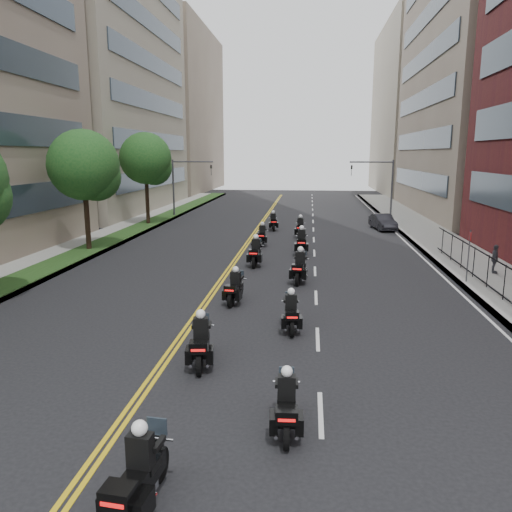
{
  "coord_description": "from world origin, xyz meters",
  "views": [
    {
      "loc": [
        2.82,
        -6.15,
        6.18
      ],
      "look_at": [
        0.6,
        14.6,
        1.88
      ],
      "focal_mm": 35.0,
      "sensor_mm": 36.0,
      "label": 1
    }
  ],
  "objects_px": {
    "motorcycle_2": "(201,344)",
    "parked_sedan": "(383,222)",
    "motorcycle_0": "(138,478)",
    "motorcycle_5": "(300,268)",
    "motorcycle_3": "(291,314)",
    "motorcycle_4": "(235,289)",
    "motorcycle_6": "(256,253)",
    "motorcycle_7": "(301,243)",
    "motorcycle_1": "(286,407)",
    "motorcycle_10": "(273,223)",
    "motorcycle_9": "(300,228)",
    "motorcycle_8": "(262,236)",
    "pedestrian_c": "(495,259)"
  },
  "relations": [
    {
      "from": "motorcycle_0",
      "to": "motorcycle_4",
      "type": "bearing_deg",
      "value": 96.71
    },
    {
      "from": "motorcycle_1",
      "to": "motorcycle_2",
      "type": "xyz_separation_m",
      "value": [
        -2.69,
        3.38,
        0.06
      ]
    },
    {
      "from": "motorcycle_6",
      "to": "motorcycle_7",
      "type": "relative_size",
      "value": 0.97
    },
    {
      "from": "motorcycle_3",
      "to": "motorcycle_4",
      "type": "distance_m",
      "value": 3.95
    },
    {
      "from": "motorcycle_1",
      "to": "motorcycle_7",
      "type": "bearing_deg",
      "value": 87.1
    },
    {
      "from": "motorcycle_2",
      "to": "motorcycle_4",
      "type": "xyz_separation_m",
      "value": [
        0.07,
        6.32,
        -0.05
      ]
    },
    {
      "from": "motorcycle_9",
      "to": "motorcycle_7",
      "type": "bearing_deg",
      "value": -87.56
    },
    {
      "from": "motorcycle_4",
      "to": "pedestrian_c",
      "type": "bearing_deg",
      "value": 32.8
    },
    {
      "from": "motorcycle_6",
      "to": "motorcycle_7",
      "type": "xyz_separation_m",
      "value": [
        2.5,
        3.48,
        0.02
      ]
    },
    {
      "from": "motorcycle_6",
      "to": "motorcycle_9",
      "type": "relative_size",
      "value": 1.03
    },
    {
      "from": "parked_sedan",
      "to": "motorcycle_7",
      "type": "bearing_deg",
      "value": -130.42
    },
    {
      "from": "motorcycle_1",
      "to": "motorcycle_9",
      "type": "relative_size",
      "value": 0.9
    },
    {
      "from": "motorcycle_7",
      "to": "motorcycle_10",
      "type": "distance_m",
      "value": 10.02
    },
    {
      "from": "pedestrian_c",
      "to": "motorcycle_8",
      "type": "bearing_deg",
      "value": 72.64
    },
    {
      "from": "motorcycle_2",
      "to": "parked_sedan",
      "type": "distance_m",
      "value": 29.53
    },
    {
      "from": "motorcycle_6",
      "to": "motorcycle_8",
      "type": "relative_size",
      "value": 1.09
    },
    {
      "from": "motorcycle_2",
      "to": "motorcycle_9",
      "type": "relative_size",
      "value": 0.98
    },
    {
      "from": "motorcycle_2",
      "to": "motorcycle_7",
      "type": "bearing_deg",
      "value": 73.35
    },
    {
      "from": "motorcycle_2",
      "to": "motorcycle_8",
      "type": "relative_size",
      "value": 1.04
    },
    {
      "from": "motorcycle_0",
      "to": "motorcycle_8",
      "type": "distance_m",
      "value": 26.1
    },
    {
      "from": "motorcycle_10",
      "to": "motorcycle_7",
      "type": "bearing_deg",
      "value": -83.03
    },
    {
      "from": "motorcycle_3",
      "to": "parked_sedan",
      "type": "bearing_deg",
      "value": 70.12
    },
    {
      "from": "motorcycle_8",
      "to": "motorcycle_9",
      "type": "bearing_deg",
      "value": 54.39
    },
    {
      "from": "motorcycle_0",
      "to": "motorcycle_2",
      "type": "relative_size",
      "value": 1.0
    },
    {
      "from": "motorcycle_10",
      "to": "pedestrian_c",
      "type": "bearing_deg",
      "value": -56.38
    },
    {
      "from": "parked_sedan",
      "to": "motorcycle_8",
      "type": "bearing_deg",
      "value": -148.29
    },
    {
      "from": "motorcycle_3",
      "to": "motorcycle_9",
      "type": "height_order",
      "value": "motorcycle_9"
    },
    {
      "from": "motorcycle_8",
      "to": "motorcycle_4",
      "type": "bearing_deg",
      "value": -90.03
    },
    {
      "from": "motorcycle_10",
      "to": "pedestrian_c",
      "type": "distance_m",
      "value": 18.94
    },
    {
      "from": "motorcycle_1",
      "to": "motorcycle_2",
      "type": "height_order",
      "value": "motorcycle_2"
    },
    {
      "from": "motorcycle_1",
      "to": "pedestrian_c",
      "type": "height_order",
      "value": "pedestrian_c"
    },
    {
      "from": "motorcycle_6",
      "to": "motorcycle_10",
      "type": "relative_size",
      "value": 1.09
    },
    {
      "from": "motorcycle_0",
      "to": "motorcycle_7",
      "type": "height_order",
      "value": "motorcycle_7"
    },
    {
      "from": "motorcycle_1",
      "to": "motorcycle_8",
      "type": "distance_m",
      "value": 23.41
    },
    {
      "from": "motorcycle_6",
      "to": "motorcycle_7",
      "type": "bearing_deg",
      "value": 55.67
    },
    {
      "from": "motorcycle_9",
      "to": "pedestrian_c",
      "type": "xyz_separation_m",
      "value": [
        10.14,
        -11.04,
        0.22
      ]
    },
    {
      "from": "motorcycle_4",
      "to": "motorcycle_5",
      "type": "relative_size",
      "value": 0.89
    },
    {
      "from": "motorcycle_5",
      "to": "motorcycle_7",
      "type": "distance_m",
      "value": 6.94
    },
    {
      "from": "pedestrian_c",
      "to": "motorcycle_7",
      "type": "bearing_deg",
      "value": 78.24
    },
    {
      "from": "motorcycle_7",
      "to": "motorcycle_10",
      "type": "relative_size",
      "value": 1.12
    },
    {
      "from": "motorcycle_8",
      "to": "motorcycle_10",
      "type": "bearing_deg",
      "value": 87.29
    },
    {
      "from": "pedestrian_c",
      "to": "motorcycle_5",
      "type": "bearing_deg",
      "value": 116.35
    },
    {
      "from": "motorcycle_4",
      "to": "motorcycle_6",
      "type": "height_order",
      "value": "motorcycle_6"
    },
    {
      "from": "parked_sedan",
      "to": "pedestrian_c",
      "type": "bearing_deg",
      "value": -87.53
    },
    {
      "from": "motorcycle_2",
      "to": "motorcycle_6",
      "type": "bearing_deg",
      "value": 81.54
    },
    {
      "from": "motorcycle_7",
      "to": "motorcycle_10",
      "type": "height_order",
      "value": "motorcycle_7"
    },
    {
      "from": "motorcycle_0",
      "to": "motorcycle_2",
      "type": "bearing_deg",
      "value": 98.21
    },
    {
      "from": "motorcycle_7",
      "to": "motorcycle_9",
      "type": "bearing_deg",
      "value": 91.09
    },
    {
      "from": "motorcycle_0",
      "to": "motorcycle_5",
      "type": "xyz_separation_m",
      "value": [
        2.46,
        16.32,
        0.03
      ]
    },
    {
      "from": "motorcycle_2",
      "to": "motorcycle_10",
      "type": "distance_m",
      "value": 26.74
    }
  ]
}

